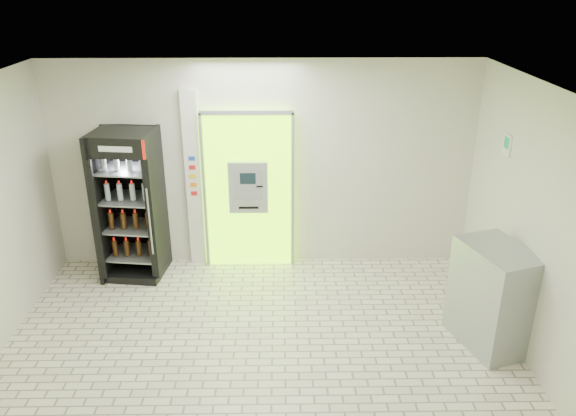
{
  "coord_description": "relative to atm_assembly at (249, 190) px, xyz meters",
  "views": [
    {
      "loc": [
        0.25,
        -5.08,
        4.04
      ],
      "look_at": [
        0.34,
        1.2,
        1.4
      ],
      "focal_mm": 35.0,
      "sensor_mm": 36.0,
      "label": 1
    }
  ],
  "objects": [
    {
      "name": "steel_cabinet",
      "position": [
        2.88,
        -2.01,
        -0.56
      ],
      "size": [
        0.89,
        1.07,
        1.23
      ],
      "rotation": [
        0.0,
        0.0,
        0.32
      ],
      "color": "#9B9EA2",
      "rests_on": "ground"
    },
    {
      "name": "pillar",
      "position": [
        -0.78,
        0.04,
        0.13
      ],
      "size": [
        0.22,
        0.11,
        2.6
      ],
      "color": "silver",
      "rests_on": "ground"
    },
    {
      "name": "beverage_cooler",
      "position": [
        -1.63,
        -0.27,
        -0.16
      ],
      "size": [
        0.88,
        0.82,
        2.12
      ],
      "rotation": [
        0.0,
        0.0,
        -0.12
      ],
      "color": "black",
      "rests_on": "ground"
    },
    {
      "name": "room_shell",
      "position": [
        0.2,
        -2.41,
        0.67
      ],
      "size": [
        6.0,
        6.0,
        6.0
      ],
      "color": "silver",
      "rests_on": "ground"
    },
    {
      "name": "exit_sign",
      "position": [
        3.19,
        -1.01,
        0.95
      ],
      "size": [
        0.02,
        0.22,
        0.26
      ],
      "color": "white",
      "rests_on": "room_shell"
    },
    {
      "name": "ground",
      "position": [
        0.2,
        -2.41,
        -1.17
      ],
      "size": [
        6.0,
        6.0,
        0.0
      ],
      "primitive_type": "plane",
      "color": "beige",
      "rests_on": "ground"
    },
    {
      "name": "atm_assembly",
      "position": [
        0.0,
        0.0,
        0.0
      ],
      "size": [
        1.3,
        0.24,
        2.33
      ],
      "color": "#81F002",
      "rests_on": "ground"
    }
  ]
}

